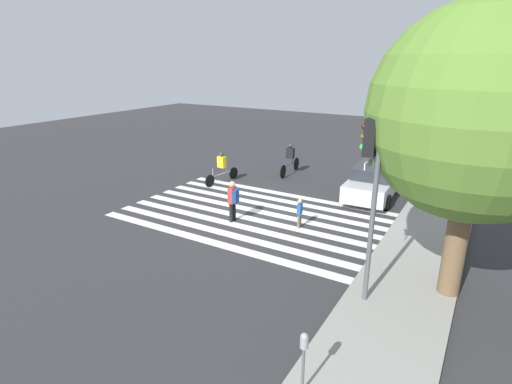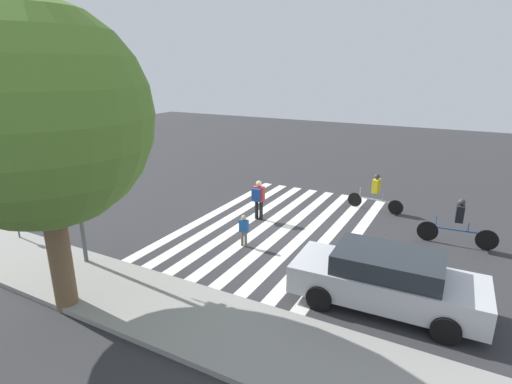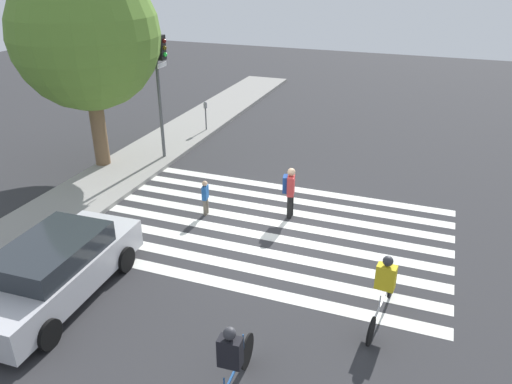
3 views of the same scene
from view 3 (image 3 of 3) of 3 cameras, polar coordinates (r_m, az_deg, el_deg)
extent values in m
plane|color=#2D2D30|center=(14.31, 1.52, -4.27)|extent=(60.00, 60.00, 0.00)
cube|color=gray|center=(17.09, -18.73, -0.25)|extent=(36.00, 2.50, 0.14)
cube|color=silver|center=(12.07, -2.93, -10.53)|extent=(0.41, 10.00, 0.01)
cube|color=silver|center=(12.68, -1.49, -8.52)|extent=(0.41, 10.00, 0.01)
cube|color=silver|center=(13.32, -0.19, -6.70)|extent=(0.41, 10.00, 0.01)
cube|color=silver|center=(13.97, 0.97, -5.03)|extent=(0.41, 10.00, 0.01)
cube|color=silver|center=(14.64, 2.03, -3.52)|extent=(0.41, 10.00, 0.01)
cube|color=silver|center=(15.32, 2.99, -2.14)|extent=(0.41, 10.00, 0.01)
cube|color=silver|center=(16.02, 3.87, -0.88)|extent=(0.41, 10.00, 0.01)
cube|color=silver|center=(16.72, 4.67, 0.28)|extent=(0.41, 10.00, 0.01)
cylinder|color=#515456|center=(18.76, -10.97, 10.53)|extent=(0.12, 0.12, 4.82)
cube|color=black|center=(18.29, -10.85, 15.91)|extent=(0.32, 0.26, 0.84)
cube|color=silver|center=(18.39, -10.70, 14.07)|extent=(0.60, 0.02, 0.16)
sphere|color=#590F0F|center=(18.17, -10.46, 16.62)|extent=(0.15, 0.15, 0.15)
sphere|color=#59470F|center=(18.21, -10.40, 15.90)|extent=(0.15, 0.15, 0.15)
sphere|color=#26D83F|center=(18.25, -10.34, 15.19)|extent=(0.15, 0.15, 0.15)
cylinder|color=#515456|center=(22.15, -5.74, 8.14)|extent=(0.06, 0.06, 1.11)
cylinder|color=gray|center=(21.96, -5.82, 9.80)|extent=(0.15, 0.15, 0.22)
sphere|color=gray|center=(21.93, -5.83, 10.07)|extent=(0.14, 0.14, 0.14)
cylinder|color=brown|center=(18.87, -17.52, 6.76)|extent=(0.53, 0.53, 2.84)
sphere|color=#567F2D|center=(18.16, -18.91, 16.57)|extent=(4.94, 4.94, 4.94)
cylinder|color=black|center=(14.75, 3.83, -1.71)|extent=(0.14, 0.14, 0.74)
cylinder|color=black|center=(14.92, 4.05, -1.39)|extent=(0.14, 0.14, 0.74)
cube|color=#B73333|center=(14.54, 4.02, 0.79)|extent=(0.46, 0.27, 0.59)
sphere|color=tan|center=(14.38, 4.06, 2.28)|extent=(0.23, 0.23, 0.23)
cube|color=navy|center=(14.62, 3.41, 0.94)|extent=(0.35, 0.21, 0.49)
cylinder|color=#6B6051|center=(15.01, -5.86, -1.76)|extent=(0.10, 0.10, 0.52)
cylinder|color=#6B6051|center=(15.12, -5.64, -1.54)|extent=(0.10, 0.10, 0.52)
cube|color=#1E5199|center=(14.86, -5.83, -0.05)|extent=(0.32, 0.18, 0.41)
sphere|color=tan|center=(14.74, -5.88, 0.96)|extent=(0.16, 0.16, 0.16)
cylinder|color=black|center=(9.85, -1.01, -17.74)|extent=(0.69, 0.08, 0.69)
cube|color=#1E4C8C|center=(9.12, -2.89, -20.53)|extent=(1.52, 0.12, 0.04)
cylinder|color=#1E4C8C|center=(9.43, -1.47, -16.90)|extent=(0.03, 0.03, 0.40)
cube|color=black|center=(8.70, -2.98, -17.80)|extent=(0.26, 0.41, 0.55)
sphere|color=#333338|center=(8.43, -3.04, -15.84)|extent=(0.22, 0.22, 0.22)
cylinder|color=black|center=(11.93, 15.22, -10.24)|extent=(0.61, 0.11, 0.61)
cylinder|color=black|center=(10.57, 13.00, -15.26)|extent=(0.61, 0.11, 0.61)
cube|color=#B2B2B7|center=(11.14, 14.28, -11.92)|extent=(1.47, 0.21, 0.04)
cylinder|color=#B2B2B7|center=(10.81, 13.97, -12.14)|extent=(0.03, 0.03, 0.32)
cylinder|color=#B2B2B7|center=(11.55, 15.18, -9.33)|extent=(0.03, 0.03, 0.40)
cube|color=yellow|center=(10.80, 14.62, -9.40)|extent=(0.29, 0.43, 0.55)
sphere|color=#333338|center=(10.58, 14.85, -7.64)|extent=(0.22, 0.22, 0.22)
cube|color=#B7B7BC|center=(12.18, -21.89, -8.74)|extent=(4.62, 1.91, 0.71)
cube|color=#23282D|center=(11.87, -22.36, -6.32)|extent=(2.56, 1.69, 0.49)
cylinder|color=black|center=(13.72, -20.86, -5.97)|extent=(0.65, 0.22, 0.64)
cylinder|color=black|center=(12.80, -14.77, -7.44)|extent=(0.65, 0.22, 0.64)
cylinder|color=black|center=(11.03, -22.70, -14.75)|extent=(0.65, 0.22, 0.64)
camera|label=1|loc=(26.93, -5.59, 22.70)|focal=28.00mm
camera|label=2|loc=(17.64, -51.56, 11.73)|focal=28.00mm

